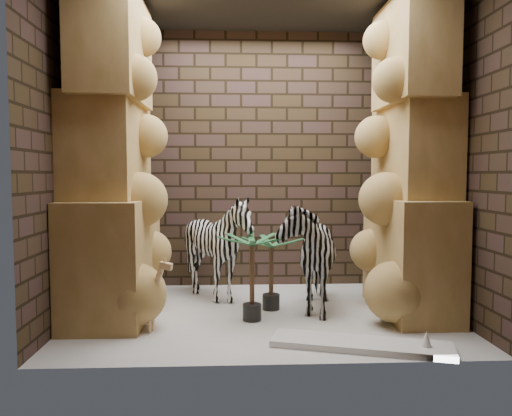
{
  "coord_description": "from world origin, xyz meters",
  "views": [
    {
      "loc": [
        -0.27,
        -4.57,
        1.32
      ],
      "look_at": [
        -0.06,
        0.15,
        1.0
      ],
      "focal_mm": 34.34,
      "sensor_mm": 36.0,
      "label": 1
    }
  ],
  "objects_px": {
    "giraffe_toy": "(142,293)",
    "palm_front": "(271,273)",
    "palm_back": "(252,277)",
    "zebra_left": "(218,253)",
    "surfboard": "(361,344)",
    "zebra_right": "(306,245)"
  },
  "relations": [
    {
      "from": "zebra_right",
      "to": "palm_front",
      "type": "xyz_separation_m",
      "value": [
        -0.35,
        -0.02,
        -0.26
      ]
    },
    {
      "from": "surfboard",
      "to": "palm_front",
      "type": "bearing_deg",
      "value": 135.58
    },
    {
      "from": "zebra_right",
      "to": "giraffe_toy",
      "type": "bearing_deg",
      "value": -149.17
    },
    {
      "from": "palm_front",
      "to": "palm_back",
      "type": "bearing_deg",
      "value": -119.59
    },
    {
      "from": "giraffe_toy",
      "to": "palm_front",
      "type": "xyz_separation_m",
      "value": [
        1.14,
        0.63,
        0.04
      ]
    },
    {
      "from": "surfboard",
      "to": "palm_back",
      "type": "bearing_deg",
      "value": 153.96
    },
    {
      "from": "zebra_left",
      "to": "palm_front",
      "type": "bearing_deg",
      "value": -25.55
    },
    {
      "from": "zebra_left",
      "to": "palm_front",
      "type": "relative_size",
      "value": 1.53
    },
    {
      "from": "zebra_right",
      "to": "surfboard",
      "type": "height_order",
      "value": "zebra_right"
    },
    {
      "from": "zebra_right",
      "to": "surfboard",
      "type": "bearing_deg",
      "value": -69.94
    },
    {
      "from": "giraffe_toy",
      "to": "palm_back",
      "type": "distance_m",
      "value": 0.98
    },
    {
      "from": "zebra_right",
      "to": "palm_back",
      "type": "distance_m",
      "value": 0.71
    },
    {
      "from": "zebra_left",
      "to": "giraffe_toy",
      "type": "xyz_separation_m",
      "value": [
        -0.61,
        -1.0,
        -0.18
      ]
    },
    {
      "from": "zebra_right",
      "to": "zebra_left",
      "type": "bearing_deg",
      "value": 165.6
    },
    {
      "from": "zebra_left",
      "to": "giraffe_toy",
      "type": "height_order",
      "value": "zebra_left"
    },
    {
      "from": "palm_front",
      "to": "surfboard",
      "type": "xyz_separation_m",
      "value": [
        0.61,
        -1.1,
        -0.34
      ]
    },
    {
      "from": "palm_front",
      "to": "palm_back",
      "type": "xyz_separation_m",
      "value": [
        -0.2,
        -0.35,
        0.03
      ]
    },
    {
      "from": "giraffe_toy",
      "to": "palm_front",
      "type": "relative_size",
      "value": 0.89
    },
    {
      "from": "zebra_left",
      "to": "surfboard",
      "type": "relative_size",
      "value": 0.81
    },
    {
      "from": "palm_back",
      "to": "palm_front",
      "type": "bearing_deg",
      "value": 60.41
    },
    {
      "from": "zebra_left",
      "to": "palm_back",
      "type": "height_order",
      "value": "zebra_left"
    },
    {
      "from": "zebra_right",
      "to": "giraffe_toy",
      "type": "distance_m",
      "value": 1.66
    }
  ]
}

